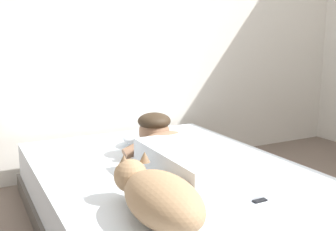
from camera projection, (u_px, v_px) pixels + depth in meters
name	position (u px, v px, depth m)	size (l,w,h in m)	color
back_wall	(143.00, 11.00, 3.15)	(3.98, 0.12, 2.50)	silver
bed	(178.00, 202.00, 2.18)	(1.43, 2.09, 0.34)	#4C4742
pillow	(160.00, 136.00, 2.71)	(0.52, 0.32, 0.11)	silver
person_lying	(184.00, 155.00, 2.11)	(0.43, 0.92, 0.27)	silver
dog	(158.00, 196.00, 1.58)	(0.26, 0.57, 0.21)	#9E7A56
coffee_cup	(166.00, 146.00, 2.52)	(0.12, 0.09, 0.07)	white
cell_phone	(252.00, 196.00, 1.83)	(0.07, 0.14, 0.01)	black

